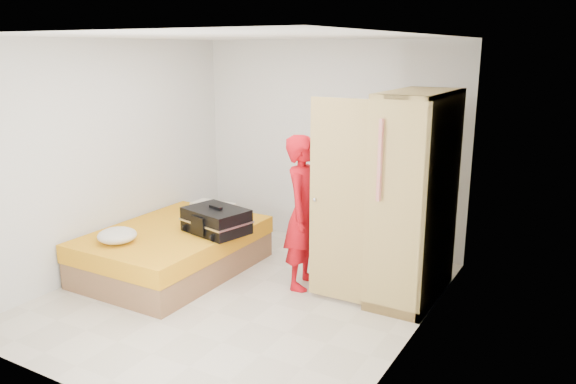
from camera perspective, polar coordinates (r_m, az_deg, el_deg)
The scene contains 7 objects.
room at distance 5.54m, azimuth -4.98°, elevation 1.89°, with size 4.00×4.02×2.60m.
bed at distance 6.59m, azimuth -11.51°, elevation -5.81°, with size 1.42×2.02×0.50m.
wardrobe at distance 5.73m, azimuth 12.13°, elevation -1.05°, with size 1.17×1.20×2.10m.
person at distance 5.90m, azimuth 1.65°, elevation -2.08°, with size 0.60×0.39×1.64m, color red.
suitcase at distance 6.30m, azimuth -7.33°, elevation -2.89°, with size 0.80×0.66×0.30m.
round_cushion at distance 6.20m, azimuth -16.96°, elevation -4.25°, with size 0.41×0.41×0.16m, color beige.
pillow at distance 7.16m, azimuth -7.62°, elevation -1.49°, with size 0.53×0.27×0.10m, color beige.
Camera 1 is at (3.11, -4.43, 2.49)m, focal length 35.00 mm.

